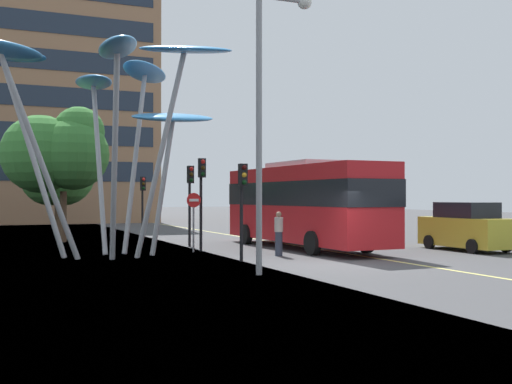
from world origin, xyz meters
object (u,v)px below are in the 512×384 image
Objects in this scene: no_entry_sign at (194,213)px; traffic_light_opposite at (143,193)px; pedestrian at (279,234)px; leaf_sculpture at (109,84)px; traffic_light_kerb_far at (202,184)px; traffic_light_island_mid at (190,188)px; street_lamp at (271,95)px; red_bus at (303,201)px; car_parked_mid at (466,228)px; traffic_light_kerb_near at (242,191)px.

traffic_light_opposite is at bearing 88.11° from no_entry_sign.
pedestrian is 3.91m from no_entry_sign.
leaf_sculpture reaches higher than traffic_light_opposite.
traffic_light_island_mid is (0.28, 2.57, -0.13)m from traffic_light_kerb_far.
no_entry_sign is (-0.36, -11.03, -0.87)m from traffic_light_opposite.
no_entry_sign is at bearing -152.99° from traffic_light_kerb_far.
traffic_light_island_mid is 11.13m from street_lamp.
traffic_light_opposite is at bearing 90.28° from traffic_light_kerb_far.
street_lamp reaches higher than red_bus.
car_parked_mid reaches higher than pedestrian.
leaf_sculpture is 3.18× the size of traffic_light_kerb_near.
no_entry_sign is at bearing 161.45° from car_parked_mid.
leaf_sculpture is 1.30× the size of street_lamp.
street_lamp reaches higher than traffic_light_kerb_near.
traffic_light_kerb_far is 1.13× the size of traffic_light_opposite.
street_lamp is (-0.79, -10.78, 2.64)m from traffic_light_island_mid.
traffic_light_kerb_far is at bearing 177.25° from red_bus.
street_lamp is (-11.13, -4.30, 4.36)m from car_parked_mid.
traffic_light_opposite is 18.25m from car_parked_mid.
pedestrian is (-2.52, -2.83, -1.24)m from red_bus.
traffic_light_island_mid reaches higher than car_parked_mid.
traffic_light_kerb_far is 0.46× the size of street_lamp.
car_parked_mid is (10.67, -14.73, -1.53)m from traffic_light_opposite.
traffic_light_opposite is at bearing 90.32° from traffic_light_kerb_near.
pedestrian is at bearing -54.90° from traffic_light_kerb_far.
no_entry_sign reaches higher than pedestrian.
red_bus reaches higher than pedestrian.
car_parked_mid is (10.62, -3.91, -1.85)m from traffic_light_kerb_far.
red_bus reaches higher than car_parked_mid.
car_parked_mid is (5.95, -3.69, -1.13)m from red_bus.
red_bus is 3.99m from pedestrian.
car_parked_mid is at bearing 3.50° from traffic_light_kerb_near.
traffic_light_kerb_near is at bearing -144.63° from pedestrian.
street_lamp is at bearing -93.56° from traffic_light_kerb_far.
pedestrian is at bearing 62.71° from street_lamp.
pedestrian is at bearing -80.98° from traffic_light_opposite.
traffic_light_island_mid is 1.08× the size of traffic_light_opposite.
red_bus is at bearing 4.25° from leaf_sculpture.
no_entry_sign is at bearing 132.03° from pedestrian.
leaf_sculpture is 3.20× the size of traffic_light_opposite.
red_bus is at bearing 48.40° from pedestrian.
red_bus is 1.03× the size of leaf_sculpture.
traffic_light_kerb_near is 2.01× the size of pedestrian.
street_lamp is at bearing -94.21° from traffic_light_island_mid.
traffic_light_kerb_far is 10.82m from traffic_light_opposite.
car_parked_mid is 2.54× the size of pedestrian.
leaf_sculpture is at bearing -167.76° from traffic_light_kerb_far.
traffic_light_kerb_far is at bearing -96.28° from traffic_light_island_mid.
traffic_light_island_mid is 3.05m from no_entry_sign.
red_bus is 1.34× the size of street_lamp.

